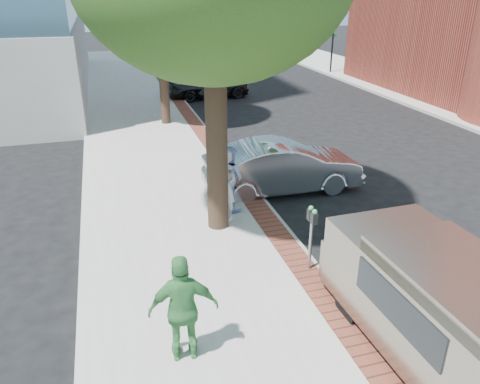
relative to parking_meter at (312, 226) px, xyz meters
name	(u,v)px	position (x,y,z in m)	size (l,w,h in m)	color
ground	(265,266)	(-0.81, 0.60, -1.21)	(120.00, 120.00, 0.00)	black
sidewalk	(155,155)	(-2.31, 8.60, -1.13)	(5.00, 60.00, 0.15)	#9E9991
brick_strip	(213,148)	(-0.11, 8.60, -1.05)	(0.60, 60.00, 0.01)	brown
curb	(222,149)	(0.24, 8.60, -1.13)	(0.10, 60.00, 0.15)	gray
signal_near	(164,46)	(0.09, 22.60, 1.05)	(0.70, 0.15, 3.80)	black
signal_far	(333,41)	(11.69, 22.60, 1.05)	(0.70, 0.15, 3.80)	black
parking_meter	(312,226)	(0.00, 0.00, 0.00)	(0.12, 0.32, 1.47)	gray
person_gray	(225,187)	(-1.14, 2.77, -0.12)	(0.68, 0.45, 1.87)	silver
person_officer	(229,178)	(-0.87, 3.40, -0.16)	(0.87, 0.68, 1.79)	#89A4D4
person_green	(184,309)	(-3.03, -1.83, -0.10)	(1.12, 0.47, 1.91)	#3D8643
sedan_silver	(283,167)	(1.08, 4.43, -0.43)	(1.65, 4.73, 1.56)	#B2B3B9
bg_car	(208,84)	(1.76, 17.66, -0.43)	(1.82, 4.52, 1.54)	black
van	(450,314)	(0.99, -3.07, -0.14)	(2.13, 5.31, 1.94)	gray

